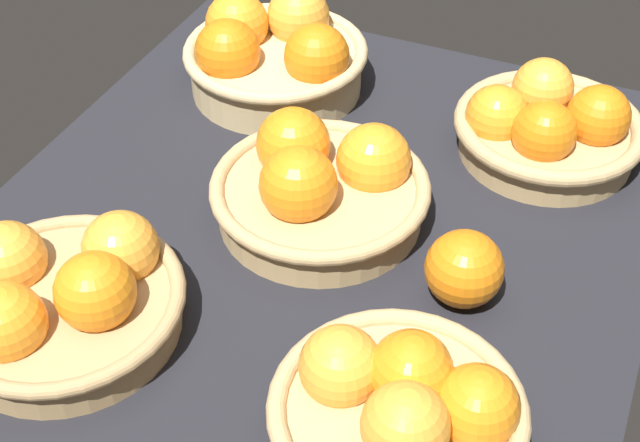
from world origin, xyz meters
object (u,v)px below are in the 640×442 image
(basket_center, at_px, (323,186))
(basket_near_right, at_px, (62,298))
(loose_orange_front_gap, at_px, (464,269))
(basket_far_right, at_px, (401,409))
(basket_far_left, at_px, (547,126))
(basket_near_left, at_px, (274,54))

(basket_center, bearing_deg, basket_near_right, -33.05)
(basket_center, xyz_separation_m, loose_orange_front_gap, (0.06, 0.18, -0.00))
(basket_far_right, relative_size, basket_far_left, 0.98)
(loose_orange_front_gap, bearing_deg, basket_far_left, 175.65)
(basket_near_left, bearing_deg, basket_center, 37.29)
(basket_far_right, bearing_deg, loose_orange_front_gap, 179.84)
(basket_far_left, xyz_separation_m, loose_orange_front_gap, (0.27, -0.02, -0.00))
(basket_near_left, relative_size, basket_far_left, 1.06)
(basket_near_right, bearing_deg, basket_far_left, 141.83)
(basket_near_right, height_order, loose_orange_front_gap, basket_near_right)
(basket_near_right, height_order, basket_near_left, basket_near_left)
(basket_center, bearing_deg, basket_near_left, -142.71)
(basket_far_right, distance_m, basket_far_left, 0.46)
(basket_center, xyz_separation_m, basket_far_right, (0.25, 0.18, -0.00))
(basket_near_right, height_order, basket_far_left, same)
(basket_near_left, bearing_deg, loose_orange_front_gap, 51.11)
(basket_near_left, relative_size, loose_orange_front_gap, 3.03)
(basket_far_right, xyz_separation_m, loose_orange_front_gap, (-0.18, 0.00, -0.00))
(basket_near_left, distance_m, loose_orange_front_gap, 0.44)
(basket_far_left, bearing_deg, basket_center, -43.51)
(basket_near_left, distance_m, basket_far_left, 0.36)
(basket_center, relative_size, loose_orange_front_gap, 3.05)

